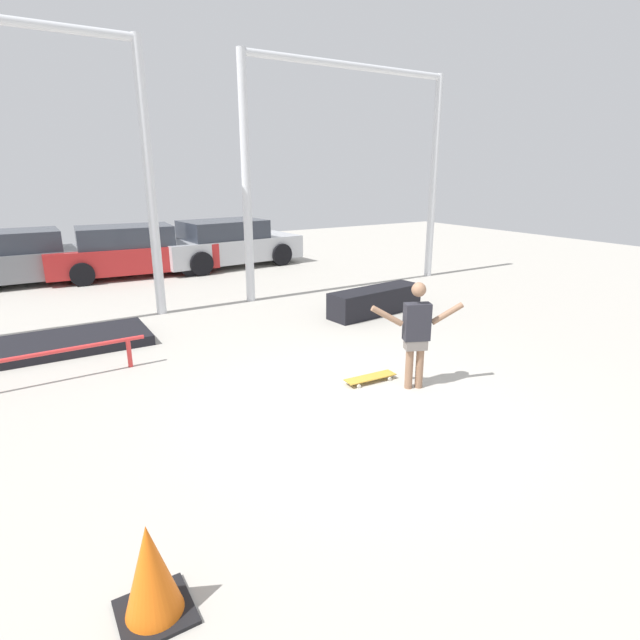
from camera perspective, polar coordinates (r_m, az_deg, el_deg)
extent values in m
plane|color=#B2ADA3|center=(6.57, 4.82, -9.72)|extent=(36.00, 36.00, 0.00)
cylinder|color=#8C664C|center=(7.02, 10.17, -5.00)|extent=(0.11, 0.11, 0.71)
cylinder|color=#8C664C|center=(7.07, 11.32, -4.91)|extent=(0.11, 0.11, 0.71)
cube|color=slate|center=(6.94, 10.88, -2.68)|extent=(0.34, 0.27, 0.16)
cube|color=#26262D|center=(6.85, 11.02, -0.20)|extent=(0.39, 0.30, 0.51)
sphere|color=#8C664C|center=(6.73, 11.23, 3.43)|extent=(0.20, 0.20, 0.20)
cylinder|color=#8C664C|center=(6.70, 7.67, 0.46)|extent=(0.44, 0.25, 0.31)
cylinder|color=#8C664C|center=(6.97, 14.33, 0.72)|extent=(0.44, 0.25, 0.31)
cube|color=gold|center=(7.26, 5.77, -6.52)|extent=(0.79, 0.25, 0.01)
cylinder|color=silver|center=(7.50, 6.97, -6.13)|extent=(0.06, 0.03, 0.05)
cylinder|color=silver|center=(7.34, 7.96, -6.69)|extent=(0.06, 0.03, 0.05)
cylinder|color=silver|center=(7.22, 3.52, -6.95)|extent=(0.06, 0.03, 0.05)
cylinder|color=silver|center=(7.05, 4.46, -7.56)|extent=(0.06, 0.03, 0.05)
cube|color=black|center=(10.64, 6.34, 2.17)|extent=(2.24, 0.84, 0.55)
cube|color=black|center=(9.61, -28.85, -2.59)|extent=(3.31, 1.37, 0.17)
cylinder|color=red|center=(8.05, -28.64, -3.31)|extent=(2.64, 0.14, 0.06)
cylinder|color=red|center=(8.24, -20.97, -3.54)|extent=(0.07, 0.07, 0.45)
cylinder|color=silver|center=(10.81, -18.87, 14.53)|extent=(0.20, 0.20, 5.35)
cylinder|color=silver|center=(11.47, -8.43, 15.29)|extent=(0.20, 0.20, 5.35)
cylinder|color=silver|center=(14.63, 12.83, 15.32)|extent=(0.20, 0.20, 5.35)
cylinder|color=silver|center=(13.06, 3.72, 27.01)|extent=(5.59, 0.16, 0.16)
cube|color=slate|center=(15.58, -30.74, 5.51)|extent=(3.97, 1.75, 0.72)
cube|color=#2D333D|center=(15.49, -31.67, 7.69)|extent=(2.18, 1.61, 0.53)
cylinder|color=black|center=(16.52, -26.50, 5.84)|extent=(0.63, 0.22, 0.63)
cylinder|color=black|center=(14.84, -25.79, 4.89)|extent=(0.63, 0.22, 0.63)
cube|color=red|center=(15.44, -20.49, 6.69)|extent=(4.69, 2.03, 0.70)
cube|color=#2D333D|center=(15.34, -21.42, 8.94)|extent=(2.63, 1.73, 0.56)
cylinder|color=black|center=(16.48, -15.88, 6.93)|extent=(0.64, 0.27, 0.62)
cylinder|color=black|center=(14.91, -14.61, 6.06)|extent=(0.64, 0.27, 0.62)
cylinder|color=black|center=(16.19, -25.76, 5.74)|extent=(0.64, 0.27, 0.62)
cylinder|color=black|center=(14.59, -25.52, 4.74)|extent=(0.64, 0.27, 0.62)
cube|color=#B7BABF|center=(16.26, -10.33, 8.00)|extent=(4.59, 2.24, 0.71)
cube|color=#2D333D|center=(16.10, -11.02, 10.15)|extent=(2.59, 1.91, 0.55)
cylinder|color=black|center=(17.72, -7.64, 8.18)|extent=(0.72, 0.28, 0.70)
cylinder|color=black|center=(16.19, -4.45, 7.48)|extent=(0.72, 0.28, 0.70)
cylinder|color=black|center=(16.56, -16.00, 7.10)|extent=(0.72, 0.28, 0.70)
cylinder|color=black|center=(14.91, -13.44, 6.29)|extent=(0.72, 0.28, 0.70)
cube|color=black|center=(4.12, -18.29, -29.11)|extent=(0.49, 0.49, 0.03)
cone|color=orange|center=(3.87, -18.81, -25.37)|extent=(0.39, 0.39, 0.69)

